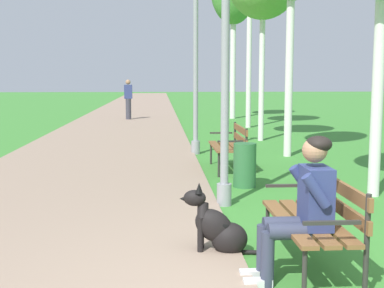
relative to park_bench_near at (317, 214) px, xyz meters
The scene contains 9 objects.
paved_path 23.41m from the park_bench_near, 96.62° to the left, with size 4.16×60.00×0.04m, color gray.
park_bench_near is the anchor object (origin of this frame).
park_bench_mid 5.14m from the park_bench_near, 90.82° to the left, with size 0.55×1.50×0.85m.
person_seated_on_near_bench 0.38m from the park_bench_near, 127.57° to the right, with size 0.74×0.49×1.25m.
dog_black 0.98m from the park_bench_near, 150.88° to the left, with size 0.83×0.33×0.71m.
lamp_post_near 2.99m from the park_bench_near, 102.34° to the left, with size 0.24×0.24×4.19m.
lamp_post_mid 7.44m from the park_bench_near, 94.59° to the left, with size 0.24×0.24×3.96m.
litter_bin 3.61m from the park_bench_near, 90.90° to the left, with size 0.36×0.36×0.70m, color #2D6638.
pedestrian_distant 17.07m from the park_bench_near, 98.93° to the left, with size 0.32×0.22×1.65m.
Camera 1 is at (-1.06, -3.72, 1.73)m, focal length 48.86 mm.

